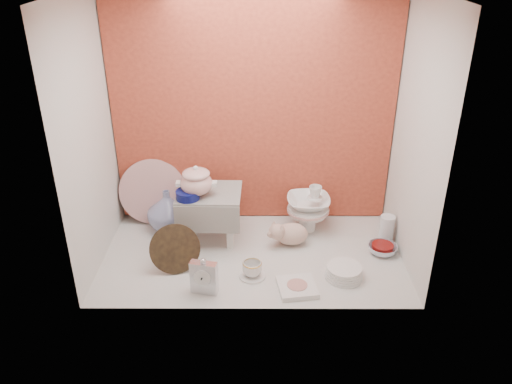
# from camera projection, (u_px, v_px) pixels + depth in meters

# --- Properties ---
(ground) EXTENTS (1.80, 1.80, 0.00)m
(ground) POSITION_uv_depth(u_px,v_px,m) (253.00, 255.00, 3.11)
(ground) COLOR silver
(ground) RESTS_ON ground
(niche_shell) EXTENTS (1.86, 1.03, 1.53)m
(niche_shell) POSITION_uv_depth(u_px,v_px,m) (253.00, 98.00, 2.85)
(niche_shell) COLOR #C44D31
(niche_shell) RESTS_ON ground
(step_stool) EXTENTS (0.40, 0.34, 0.33)m
(step_stool) POSITION_uv_depth(u_px,v_px,m) (210.00, 215.00, 3.21)
(step_stool) COLOR silver
(step_stool) RESTS_ON ground
(soup_tureen) EXTENTS (0.31, 0.31, 0.20)m
(soup_tureen) POSITION_uv_depth(u_px,v_px,m) (196.00, 181.00, 3.05)
(soup_tureen) COLOR white
(soup_tureen) RESTS_ON step_stool
(cobalt_bowl) EXTENTS (0.15, 0.15, 0.05)m
(cobalt_bowl) POSITION_uv_depth(u_px,v_px,m) (188.00, 195.00, 3.05)
(cobalt_bowl) COLOR #0A0F51
(cobalt_bowl) RESTS_ON step_stool
(floral_platter) EXTENTS (0.45, 0.18, 0.43)m
(floral_platter) POSITION_uv_depth(u_px,v_px,m) (153.00, 192.00, 3.40)
(floral_platter) COLOR silver
(floral_platter) RESTS_ON ground
(blue_white_vase) EXTENTS (0.34, 0.34, 0.28)m
(blue_white_vase) POSITION_uv_depth(u_px,v_px,m) (168.00, 210.00, 3.33)
(blue_white_vase) COLOR silver
(blue_white_vase) RESTS_ON ground
(lacquer_tray) EXTENTS (0.31, 0.19, 0.28)m
(lacquer_tray) POSITION_uv_depth(u_px,v_px,m) (175.00, 249.00, 2.92)
(lacquer_tray) COLOR black
(lacquer_tray) RESTS_ON ground
(mantel_clock) EXTENTS (0.15, 0.08, 0.21)m
(mantel_clock) POSITION_uv_depth(u_px,v_px,m) (204.00, 276.00, 2.74)
(mantel_clock) COLOR silver
(mantel_clock) RESTS_ON ground
(plush_pig) EXTENTS (0.27, 0.19, 0.16)m
(plush_pig) POSITION_uv_depth(u_px,v_px,m) (291.00, 233.00, 3.19)
(plush_pig) COLOR tan
(plush_pig) RESTS_ON ground
(teacup_saucer) EXTENTS (0.17, 0.17, 0.01)m
(teacup_saucer) POSITION_uv_depth(u_px,v_px,m) (252.00, 276.00, 2.91)
(teacup_saucer) COLOR white
(teacup_saucer) RESTS_ON ground
(gold_rim_teacup) EXTENTS (0.13, 0.13, 0.09)m
(gold_rim_teacup) POSITION_uv_depth(u_px,v_px,m) (252.00, 269.00, 2.89)
(gold_rim_teacup) COLOR white
(gold_rim_teacup) RESTS_ON teacup_saucer
(lattice_dish) EXTENTS (0.23, 0.23, 0.03)m
(lattice_dish) POSITION_uv_depth(u_px,v_px,m) (297.00, 287.00, 2.81)
(lattice_dish) COLOR white
(lattice_dish) RESTS_ON ground
(dinner_plate_stack) EXTENTS (0.27, 0.27, 0.07)m
(dinner_plate_stack) POSITION_uv_depth(u_px,v_px,m) (344.00, 272.00, 2.89)
(dinner_plate_stack) COLOR white
(dinner_plate_stack) RESTS_ON ground
(crystal_bowl) EXTENTS (0.23, 0.23, 0.06)m
(crystal_bowl) POSITION_uv_depth(u_px,v_px,m) (382.00, 249.00, 3.12)
(crystal_bowl) COLOR silver
(crystal_bowl) RESTS_ON ground
(clear_glass_vase) EXTENTS (0.11, 0.11, 0.18)m
(clear_glass_vase) POSITION_uv_depth(u_px,v_px,m) (386.00, 229.00, 3.20)
(clear_glass_vase) COLOR silver
(clear_glass_vase) RESTS_ON ground
(porcelain_tower) EXTENTS (0.31, 0.31, 0.32)m
(porcelain_tower) POSITION_uv_depth(u_px,v_px,m) (308.00, 208.00, 3.32)
(porcelain_tower) COLOR white
(porcelain_tower) RESTS_ON ground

